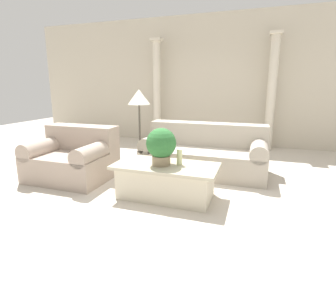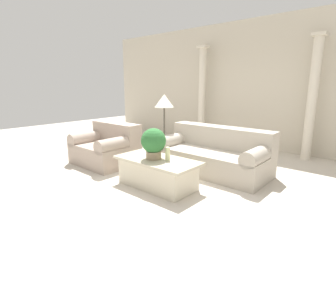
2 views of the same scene
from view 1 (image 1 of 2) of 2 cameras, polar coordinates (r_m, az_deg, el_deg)
The scene contains 10 objects.
ground_plane at distance 4.11m, azimuth 0.44°, elevation -8.63°, with size 16.00×16.00×0.00m, color beige.
wall_back at distance 6.90m, azimuth 8.93°, elevation 13.41°, with size 10.00×0.06×3.20m.
sofa_long at distance 4.63m, azimuth 7.94°, elevation -1.89°, with size 2.07×0.97×0.83m.
loveseat at distance 4.55m, azimuth -19.81°, elevation -2.64°, with size 1.24×0.97×0.83m.
coffee_table at distance 3.57m, azimuth -0.48°, elevation -7.94°, with size 1.39×0.68×0.46m.
potted_plant at distance 3.42m, azimuth -1.49°, elevation -0.20°, with size 0.40×0.40×0.49m.
pillar_candle at distance 3.47m, azimuth 2.52°, elevation -2.84°, with size 0.07×0.07×0.21m.
floor_lamp at distance 4.82m, azimuth -6.32°, elevation 9.22°, with size 0.41×0.41×1.42m.
column_left at distance 6.93m, azimuth -2.42°, elevation 11.42°, with size 0.27×0.27×2.63m.
column_right at distance 6.47m, azimuth 21.61°, elevation 10.48°, with size 0.27×0.27×2.63m.
Camera 1 is at (1.20, -3.64, 1.49)m, focal length 28.00 mm.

